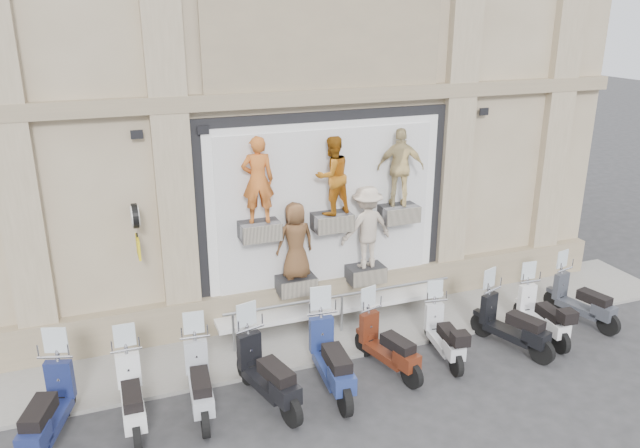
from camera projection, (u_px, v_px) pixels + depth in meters
The scene contains 16 objects.
ground at pixel (383, 385), 11.39m from camera, with size 90.00×90.00×0.00m, color #2E2E30.
sidewalk at pixel (340, 330), 13.23m from camera, with size 16.00×2.20×0.08m, color gray.
building at pixel (268, 29), 15.60m from camera, with size 14.00×8.60×12.00m, color tan, non-canonical shape.
shop_vitrine at pixel (334, 216), 13.06m from camera, with size 5.60×0.83×4.30m.
guard_rail at pixel (342, 314), 13.00m from camera, with size 5.06×0.10×0.93m, color #9EA0A5, non-canonical shape.
clock_sign_bracket at pixel (136, 223), 11.35m from camera, with size 0.10×0.80×1.02m.
scooter_a at pixel (45, 398), 9.59m from camera, with size 0.60×2.07×1.68m, color #151E4C, non-canonical shape.
scooter_b at pixel (130, 384), 10.05m from camera, with size 0.56×1.90×1.55m, color silver, non-canonical shape.
scooter_c at pixel (199, 370), 10.42m from camera, with size 0.56×1.92×1.56m, color #9EA2AB, non-canonical shape.
scooter_d at pixel (267, 361), 10.59m from camera, with size 0.60×2.05×1.66m, color black, non-canonical shape.
scooter_e at pixel (332, 347), 10.98m from camera, with size 0.62×2.12×1.72m, color navy, non-canonical shape.
scooter_f at pixel (388, 335), 11.59m from camera, with size 0.54×1.85×1.51m, color #4E1C0D, non-canonical shape.
scooter_g at pixel (445, 326), 12.03m from camera, with size 0.51×1.74×1.41m, color #BABCC1, non-canonical shape.
scooter_h at pixel (513, 314), 12.32m from camera, with size 0.56×1.91×1.55m, color black, non-canonical shape.
scooter_i at pixel (543, 305), 12.80m from camera, with size 0.53×1.80×1.46m, color white, non-canonical shape.
scooter_j at pixel (583, 291), 13.40m from camera, with size 0.54×1.83×1.49m, color #32353D, non-canonical shape.
Camera 1 is at (-4.53, -8.75, 6.52)m, focal length 35.00 mm.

